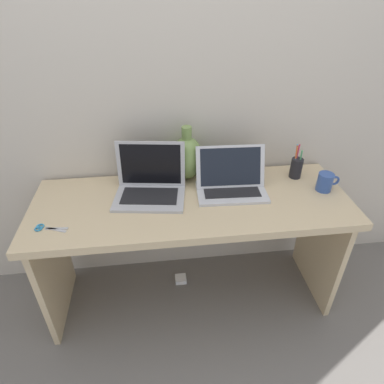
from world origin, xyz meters
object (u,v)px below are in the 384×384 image
object	(u,v)px
laptop_left	(150,181)
laptop_right	(231,180)
pen_cup	(296,167)
green_vase	(187,157)
coffee_mug	(325,182)
scissors	(45,228)
power_brick	(181,279)

from	to	relation	value
laptop_left	laptop_right	distance (m)	0.41
laptop_right	pen_cup	size ratio (longest dim) A/B	1.90
green_vase	coffee_mug	world-z (taller)	green_vase
pen_cup	scissors	world-z (taller)	pen_cup
laptop_left	green_vase	bearing A→B (deg)	33.64
coffee_mug	power_brick	bearing A→B (deg)	172.08
laptop_right	pen_cup	xyz separation A→B (m)	(0.38, 0.09, -0.00)
scissors	power_brick	distance (m)	0.97
power_brick	pen_cup	bearing A→B (deg)	3.51
laptop_right	green_vase	world-z (taller)	green_vase
laptop_right	power_brick	xyz separation A→B (m)	(-0.27, 0.05, -0.76)
coffee_mug	scissors	xyz separation A→B (m)	(-1.37, -0.15, -0.05)
green_vase	laptop_left	bearing A→B (deg)	-146.36
pen_cup	scissors	distance (m)	1.31
coffee_mug	power_brick	distance (m)	1.07
laptop_left	pen_cup	size ratio (longest dim) A/B	1.98
laptop_left	power_brick	bearing A→B (deg)	10.04
laptop_right	power_brick	distance (m)	0.81
laptop_right	scissors	size ratio (longest dim) A/B	2.48
laptop_right	power_brick	bearing A→B (deg)	170.53
laptop_left	scissors	distance (m)	0.53
laptop_left	power_brick	xyz separation A→B (m)	(0.14, 0.03, -0.77)
green_vase	coffee_mug	xyz separation A→B (m)	(0.70, -0.21, -0.07)
coffee_mug	pen_cup	distance (m)	0.18
pen_cup	green_vase	bearing A→B (deg)	173.38
coffee_mug	laptop_right	bearing A→B (deg)	172.94
coffee_mug	pen_cup	bearing A→B (deg)	124.98
green_vase	power_brick	xyz separation A→B (m)	(-0.06, -0.11, -0.83)
laptop_left	pen_cup	bearing A→B (deg)	4.69
pen_cup	laptop_right	bearing A→B (deg)	-167.49
laptop_left	pen_cup	world-z (taller)	laptop_left
green_vase	scissors	size ratio (longest dim) A/B	2.02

